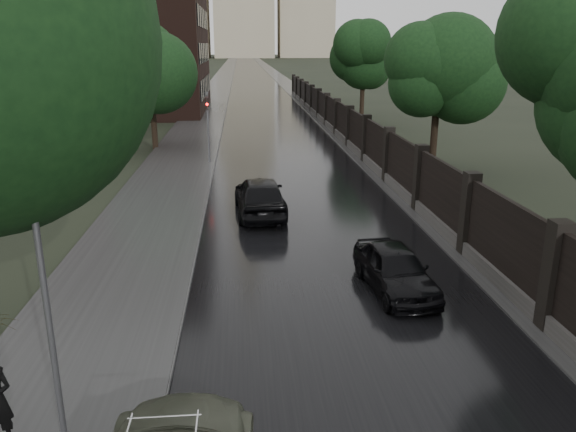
# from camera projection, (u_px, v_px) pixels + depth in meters

# --- Properties ---
(road) EXTENTS (8.00, 420.00, 0.02)m
(road) POSITION_uv_depth(u_px,v_px,m) (247.00, 65.00, 189.18)
(road) COLOR black
(road) RESTS_ON ground
(sidewalk_left) EXTENTS (4.00, 420.00, 0.16)m
(sidewalk_left) POSITION_uv_depth(u_px,v_px,m) (230.00, 65.00, 188.69)
(sidewalk_left) COLOR #2D2D2D
(sidewalk_left) RESTS_ON ground
(verge_right) EXTENTS (3.00, 420.00, 0.08)m
(verge_right) POSITION_uv_depth(u_px,v_px,m) (264.00, 65.00, 189.61)
(verge_right) COLOR #2D2D2D
(verge_right) RESTS_ON ground
(fence_right) EXTENTS (0.45, 75.72, 2.70)m
(fence_right) POSITION_uv_depth(u_px,v_px,m) (344.00, 127.00, 38.68)
(fence_right) COLOR #383533
(fence_right) RESTS_ON ground
(tree_left_far) EXTENTS (4.25, 4.25, 7.39)m
(tree_left_far) POSITION_uv_depth(u_px,v_px,m) (150.00, 65.00, 34.53)
(tree_left_far) COLOR black
(tree_left_far) RESTS_ON ground
(tree_right_b) EXTENTS (4.08, 4.08, 7.01)m
(tree_right_b) POSITION_uv_depth(u_px,v_px,m) (439.00, 76.00, 28.21)
(tree_right_b) COLOR black
(tree_right_b) RESTS_ON ground
(tree_right_c) EXTENTS (4.08, 4.08, 7.01)m
(tree_right_c) POSITION_uv_depth(u_px,v_px,m) (363.00, 64.00, 45.37)
(tree_right_c) COLOR black
(tree_right_c) RESTS_ON ground
(lamp_post) EXTENTS (0.25, 0.12, 5.11)m
(lamp_post) POSITION_uv_depth(u_px,v_px,m) (47.00, 310.00, 8.33)
(lamp_post) COLOR #59595E
(lamp_post) RESTS_ON ground
(traffic_light) EXTENTS (0.16, 0.32, 4.00)m
(traffic_light) POSITION_uv_depth(u_px,v_px,m) (208.00, 122.00, 30.89)
(traffic_light) COLOR #59595E
(traffic_light) RESTS_ON ground
(brick_building) EXTENTS (24.00, 18.00, 20.00)m
(brick_building) POSITION_uv_depth(u_px,v_px,m) (75.00, 6.00, 53.32)
(brick_building) COLOR black
(brick_building) RESTS_ON ground
(hatchback_left) EXTENTS (2.11, 4.71, 1.57)m
(hatchback_left) POSITION_uv_depth(u_px,v_px,m) (260.00, 196.00, 21.95)
(hatchback_left) COLOR black
(hatchback_left) RESTS_ON ground
(car_right_near) EXTENTS (1.88, 3.87, 1.27)m
(car_right_near) POSITION_uv_depth(u_px,v_px,m) (395.00, 269.00, 15.18)
(car_right_near) COLOR black
(car_right_near) RESTS_ON ground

